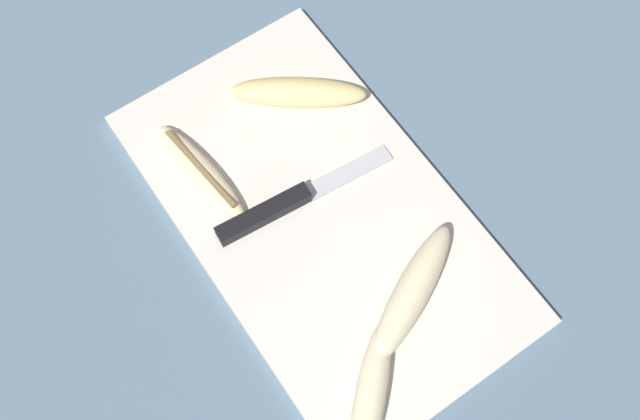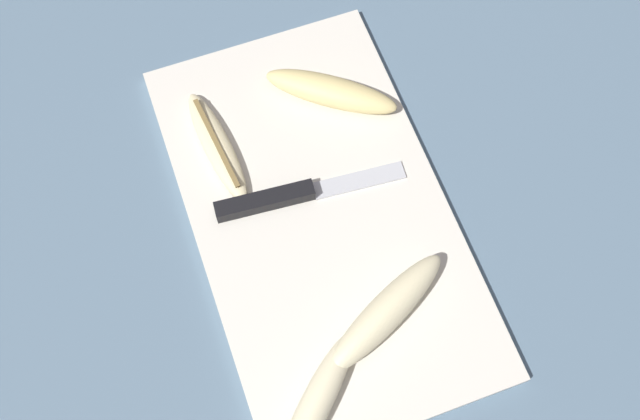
{
  "view_description": "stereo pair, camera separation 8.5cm",
  "coord_description": "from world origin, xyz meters",
  "px_view_note": "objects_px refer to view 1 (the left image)",
  "views": [
    {
      "loc": [
        0.27,
        -0.19,
        0.81
      ],
      "look_at": [
        0.0,
        0.0,
        0.02
      ],
      "focal_mm": 42.0,
      "sensor_mm": 36.0,
      "label": 1
    },
    {
      "loc": [
        0.31,
        -0.11,
        0.81
      ],
      "look_at": [
        0.0,
        0.0,
        0.02
      ],
      "focal_mm": 42.0,
      "sensor_mm": 36.0,
      "label": 2
    }
  ],
  "objects_px": {
    "banana_golden_short": "(298,93)",
    "banana_pale_long": "(412,292)",
    "knife": "(277,208)",
    "banana_cream_curved": "(201,172)",
    "banana_bright_far": "(370,399)"
  },
  "relations": [
    {
      "from": "knife",
      "to": "banana_cream_curved",
      "type": "height_order",
      "value": "banana_cream_curved"
    },
    {
      "from": "knife",
      "to": "banana_golden_short",
      "type": "bearing_deg",
      "value": 141.13
    },
    {
      "from": "banana_cream_curved",
      "to": "banana_bright_far",
      "type": "xyz_separation_m",
      "value": [
        0.32,
        0.01,
        0.01
      ]
    },
    {
      "from": "banana_cream_curved",
      "to": "banana_bright_far",
      "type": "bearing_deg",
      "value": 1.4
    },
    {
      "from": "banana_cream_curved",
      "to": "banana_pale_long",
      "type": "xyz_separation_m",
      "value": [
        0.26,
        0.11,
        0.01
      ]
    },
    {
      "from": "banana_golden_short",
      "to": "banana_pale_long",
      "type": "distance_m",
      "value": 0.28
    },
    {
      "from": "banana_pale_long",
      "to": "banana_bright_far",
      "type": "distance_m",
      "value": 0.12
    },
    {
      "from": "banana_pale_long",
      "to": "banana_cream_curved",
      "type": "bearing_deg",
      "value": -156.76
    },
    {
      "from": "banana_pale_long",
      "to": "banana_bright_far",
      "type": "bearing_deg",
      "value": -57.93
    },
    {
      "from": "knife",
      "to": "banana_pale_long",
      "type": "height_order",
      "value": "banana_pale_long"
    },
    {
      "from": "knife",
      "to": "banana_pale_long",
      "type": "xyz_separation_m",
      "value": [
        0.17,
        0.06,
        0.01
      ]
    },
    {
      "from": "banana_bright_far",
      "to": "banana_pale_long",
      "type": "bearing_deg",
      "value": 122.07
    },
    {
      "from": "knife",
      "to": "banana_bright_far",
      "type": "distance_m",
      "value": 0.24
    },
    {
      "from": "banana_pale_long",
      "to": "banana_bright_far",
      "type": "xyz_separation_m",
      "value": [
        0.06,
        -0.1,
        -0.0
      ]
    },
    {
      "from": "banana_golden_short",
      "to": "banana_cream_curved",
      "type": "distance_m",
      "value": 0.15
    }
  ]
}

